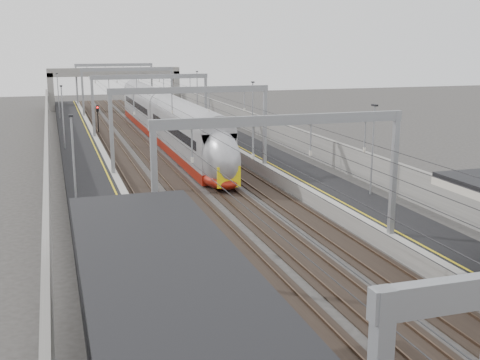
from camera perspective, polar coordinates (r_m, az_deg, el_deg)
platform_left at (r=51.10m, az=-14.12°, el=0.64°), size 4.00×120.00×1.00m
platform_right at (r=54.32m, az=2.96°, el=1.73°), size 4.00×120.00×1.00m
tracks at (r=52.22m, az=-5.31°, el=0.73°), size 11.40×140.00×0.20m
overhead_line at (r=57.75m, az=-6.84°, el=7.98°), size 13.00×140.00×6.60m
overbridge at (r=105.63m, az=-11.80°, el=9.53°), size 22.00×2.20×6.90m
wall_left at (r=50.82m, az=-17.78°, el=1.61°), size 0.30×120.00×3.20m
wall_right at (r=55.30m, az=6.09°, el=3.03°), size 0.30×120.00×3.20m
train at (r=67.07m, az=-6.90°, el=5.25°), size 2.84×51.74×4.49m
signal_green at (r=76.57m, az=-13.34°, el=6.10°), size 0.32×0.32×3.48m
signal_red_near at (r=71.58m, az=-6.21°, el=5.92°), size 0.32×0.32×3.48m
signal_red_far at (r=75.58m, az=-5.11°, el=6.31°), size 0.32×0.32×3.48m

